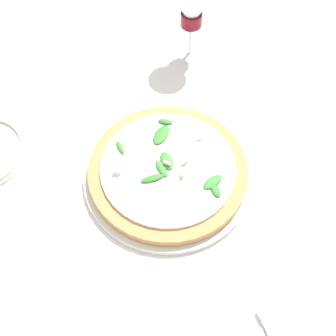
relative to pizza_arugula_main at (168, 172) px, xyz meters
name	(u,v)px	position (x,y,z in m)	size (l,w,h in m)	color
ground_plane	(146,178)	(-0.02, -0.04, -0.02)	(6.00, 6.00, 0.00)	silver
pizza_arugula_main	(168,172)	(0.00, 0.00, 0.00)	(0.30, 0.30, 0.05)	silver
wine_glass	(192,12)	(-0.25, 0.19, 0.09)	(0.08, 0.08, 0.16)	white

